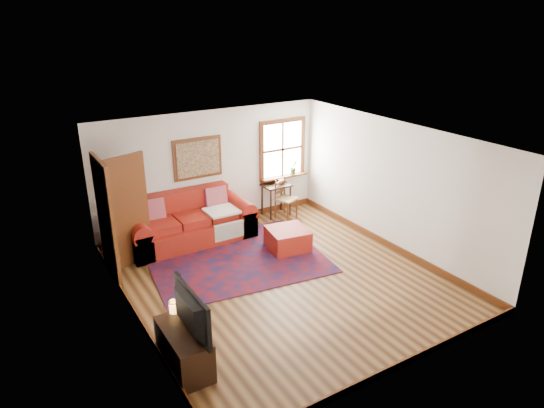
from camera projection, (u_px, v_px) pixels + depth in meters
ground at (281, 279)px, 8.41m from camera, size 5.50×5.50×0.00m
room_envelope at (281, 189)px, 7.82m from camera, size 5.04×5.54×2.52m
window at (284, 155)px, 10.94m from camera, size 1.18×0.20×1.38m
doorway at (118, 214)px, 8.37m from camera, size 0.89×1.08×2.14m
framed_artwork at (198, 158)px, 9.86m from camera, size 1.05×0.07×0.85m
persian_rug at (236, 258)px, 9.10m from camera, size 3.44×2.90×0.02m
red_leather_sofa at (190, 225)px, 9.73m from camera, size 2.52×1.04×0.99m
red_ottoman at (288, 239)px, 9.42m from camera, size 0.84×0.84×0.42m
side_table at (276, 190)px, 10.88m from camera, size 0.61×0.46×0.73m
ladder_back_chair at (284, 197)px, 10.81m from camera, size 0.54×0.53×0.90m
media_cabinet at (184, 349)px, 6.23m from camera, size 0.45×1.00×0.55m
television at (184, 313)px, 5.98m from camera, size 0.14×1.04×0.60m
candle_hurricane at (173, 307)px, 6.47m from camera, size 0.12×0.12×0.18m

